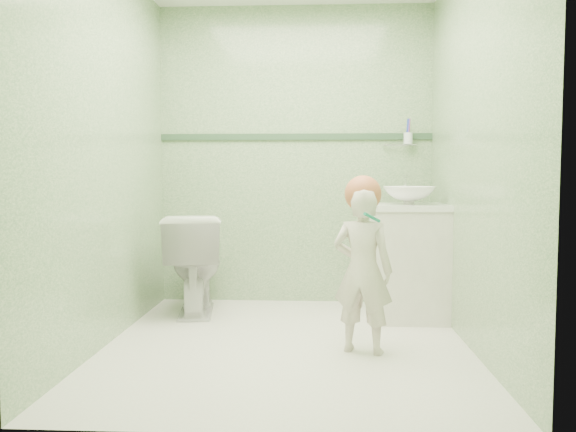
{
  "coord_description": "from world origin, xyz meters",
  "views": [
    {
      "loc": [
        0.19,
        -3.48,
        1.03
      ],
      "look_at": [
        0.0,
        0.15,
        0.78
      ],
      "focal_mm": 36.13,
      "sensor_mm": 36.0,
      "label": 1
    }
  ],
  "objects": [
    {
      "name": "ground",
      "position": [
        0.0,
        0.0,
        0.0
      ],
      "size": [
        2.5,
        2.5,
        0.0
      ],
      "primitive_type": "plane",
      "color": "silver",
      "rests_on": "ground"
    },
    {
      "name": "room_shell",
      "position": [
        0.0,
        0.0,
        1.2
      ],
      "size": [
        2.5,
        2.54,
        2.4
      ],
      "color": "#78A373",
      "rests_on": "ground"
    },
    {
      "name": "trim_stripe",
      "position": [
        0.0,
        1.24,
        1.35
      ],
      "size": [
        2.2,
        0.02,
        0.05
      ],
      "primitive_type": "cube",
      "color": "#314F36",
      "rests_on": "room_shell"
    },
    {
      "name": "vanity",
      "position": [
        0.84,
        0.7,
        0.4
      ],
      "size": [
        0.52,
        0.5,
        0.8
      ],
      "primitive_type": "cube",
      "color": "white",
      "rests_on": "ground"
    },
    {
      "name": "counter",
      "position": [
        0.84,
        0.7,
        0.81
      ],
      "size": [
        0.54,
        0.52,
        0.04
      ],
      "primitive_type": "cube",
      "color": "white",
      "rests_on": "vanity"
    },
    {
      "name": "basin",
      "position": [
        0.84,
        0.7,
        0.89
      ],
      "size": [
        0.37,
        0.37,
        0.13
      ],
      "primitive_type": "imported",
      "color": "white",
      "rests_on": "counter"
    },
    {
      "name": "faucet",
      "position": [
        0.84,
        0.89,
        0.97
      ],
      "size": [
        0.03,
        0.13,
        0.18
      ],
      "color": "silver",
      "rests_on": "counter"
    },
    {
      "name": "cup_holder",
      "position": [
        0.89,
        1.18,
        1.33
      ],
      "size": [
        0.26,
        0.07,
        0.21
      ],
      "color": "silver",
      "rests_on": "room_shell"
    },
    {
      "name": "toilet",
      "position": [
        -0.74,
        0.8,
        0.38
      ],
      "size": [
        0.52,
        0.79,
        0.75
      ],
      "primitive_type": "imported",
      "rotation": [
        0.0,
        0.0,
        3.28
      ],
      "color": "white",
      "rests_on": "ground"
    },
    {
      "name": "toddler",
      "position": [
        0.45,
        -0.13,
        0.48
      ],
      "size": [
        0.4,
        0.33,
        0.96
      ],
      "primitive_type": "imported",
      "rotation": [
        0.0,
        0.0,
        2.84
      ],
      "color": "beige",
      "rests_on": "ground"
    },
    {
      "name": "hair_cap",
      "position": [
        0.45,
        -0.11,
        0.93
      ],
      "size": [
        0.21,
        0.21,
        0.21
      ],
      "primitive_type": "sphere",
      "color": "#C0653F",
      "rests_on": "toddler"
    },
    {
      "name": "teal_toothbrush",
      "position": [
        0.48,
        -0.27,
        0.81
      ],
      "size": [
        0.11,
        0.14,
        0.08
      ],
      "color": "#0F7B60",
      "rests_on": "toddler"
    }
  ]
}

